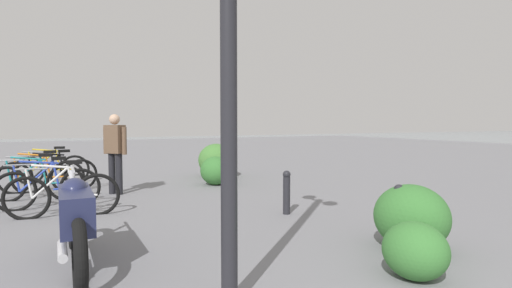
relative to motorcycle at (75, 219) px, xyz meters
The scene contains 14 objects.
motorcycle is the anchor object (origin of this frame).
bicycle_white 2.49m from the motorcycle, ahead, with size 0.33×1.76×0.95m.
bicycle_blue 3.35m from the motorcycle, ahead, with size 0.09×1.77×0.95m.
bicycle_teal 4.29m from the motorcycle, ahead, with size 0.48×1.73×0.95m.
bicycle_orange 5.22m from the motorcycle, ahead, with size 0.35×1.76×0.95m.
bicycle_black 5.29m from the motorcycle, ahead, with size 0.22×1.77×0.95m.
bicycle_yellow 6.67m from the motorcycle, ahead, with size 0.39×1.75×0.95m.
pedestrian 4.38m from the motorcycle, 12.70° to the right, with size 0.51×0.44×1.71m.
bollard_near 3.73m from the motorcycle, 108.50° to the right, with size 0.13×0.13×0.79m.
bollard_mid 3.43m from the motorcycle, 72.79° to the right, with size 0.13×0.13×0.73m.
shrub_low 5.59m from the motorcycle, 36.55° to the right, with size 0.82×0.74×0.70m.
shrub_round 6.99m from the motorcycle, 33.48° to the right, with size 1.10×0.99×0.93m.
shrub_wide 3.87m from the motorcycle, 109.06° to the right, with size 0.93×0.84×0.79m.
shrub_tall 3.56m from the motorcycle, 123.30° to the right, with size 0.67×0.60×0.57m.
Camera 1 is at (0.28, 2.51, 1.55)m, focal length 28.16 mm.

